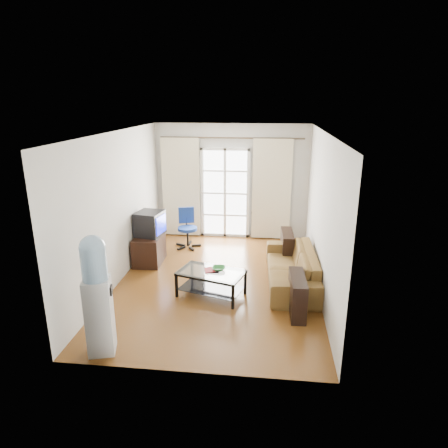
% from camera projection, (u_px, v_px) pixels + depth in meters
% --- Properties ---
extents(floor, '(5.20, 5.20, 0.00)m').
position_uv_depth(floor, '(218.00, 281.00, 7.40)').
color(floor, brown).
rests_on(floor, ground).
extents(ceiling, '(5.20, 5.20, 0.00)m').
position_uv_depth(ceiling, '(217.00, 132.00, 6.59)').
color(ceiling, white).
rests_on(ceiling, wall_back).
extents(wall_back, '(3.60, 0.02, 2.70)m').
position_uv_depth(wall_back, '(232.00, 182.00, 9.45)').
color(wall_back, silver).
rests_on(wall_back, floor).
extents(wall_front, '(3.60, 0.02, 2.70)m').
position_uv_depth(wall_front, '(187.00, 272.00, 4.53)').
color(wall_front, silver).
rests_on(wall_front, floor).
extents(wall_left, '(0.02, 5.20, 2.70)m').
position_uv_depth(wall_left, '(118.00, 208.00, 7.19)').
color(wall_left, silver).
rests_on(wall_left, floor).
extents(wall_right, '(0.02, 5.20, 2.70)m').
position_uv_depth(wall_right, '(322.00, 214.00, 6.80)').
color(wall_right, silver).
rests_on(wall_right, floor).
extents(french_door, '(1.16, 0.06, 2.15)m').
position_uv_depth(french_door, '(225.00, 193.00, 9.50)').
color(french_door, white).
rests_on(french_door, wall_back).
extents(curtain_rod, '(3.30, 0.04, 0.04)m').
position_uv_depth(curtain_rod, '(231.00, 138.00, 9.05)').
color(curtain_rod, '#4C3F2D').
rests_on(curtain_rod, wall_back).
extents(curtain_left, '(0.90, 0.07, 2.35)m').
position_uv_depth(curtain_left, '(181.00, 188.00, 9.52)').
color(curtain_left, beige).
rests_on(curtain_left, curtain_rod).
extents(curtain_right, '(0.90, 0.07, 2.35)m').
position_uv_depth(curtain_right, '(272.00, 190.00, 9.28)').
color(curtain_right, beige).
rests_on(curtain_right, curtain_rod).
extents(radiator, '(0.64, 0.12, 0.64)m').
position_uv_depth(radiator, '(264.00, 225.00, 9.58)').
color(radiator, gray).
rests_on(radiator, floor).
extents(sofa, '(2.19, 1.00, 0.62)m').
position_uv_depth(sofa, '(291.00, 267.00, 7.25)').
color(sofa, brown).
rests_on(sofa, floor).
extents(coffee_table, '(1.23, 0.91, 0.44)m').
position_uv_depth(coffee_table, '(211.00, 280.00, 6.78)').
color(coffee_table, silver).
rests_on(coffee_table, floor).
extents(bowl, '(0.26, 0.26, 0.06)m').
position_uv_depth(bowl, '(219.00, 268.00, 6.79)').
color(bowl, '#2E7E3A').
rests_on(bowl, coffee_table).
extents(book, '(0.26, 0.30, 0.02)m').
position_uv_depth(book, '(205.00, 270.00, 6.76)').
color(book, '#923412').
rests_on(book, coffee_table).
extents(remote, '(0.18, 0.07, 0.02)m').
position_uv_depth(remote, '(214.00, 272.00, 6.69)').
color(remote, black).
rests_on(remote, coffee_table).
extents(tv_stand, '(0.55, 0.80, 0.58)m').
position_uv_depth(tv_stand, '(149.00, 249.00, 8.16)').
color(tv_stand, black).
rests_on(tv_stand, floor).
extents(crt_tv, '(0.60, 0.61, 0.49)m').
position_uv_depth(crt_tv, '(149.00, 223.00, 8.07)').
color(crt_tv, black).
rests_on(crt_tv, tv_stand).
extents(task_chair, '(0.75, 0.75, 0.89)m').
position_uv_depth(task_chair, '(188.00, 236.00, 9.04)').
color(task_chair, black).
rests_on(task_chair, floor).
extents(water_cooler, '(0.41, 0.41, 1.64)m').
position_uv_depth(water_cooler, '(97.00, 293.00, 5.09)').
color(water_cooler, silver).
rests_on(water_cooler, floor).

